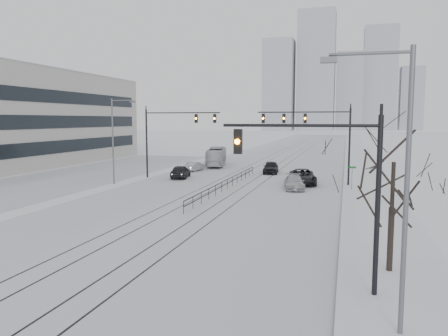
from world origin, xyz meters
TOP-DOWN VIEW (x-y plane):
  - road at (0.00, 60.00)m, footprint 22.00×260.00m
  - sidewalk_east at (13.50, 60.00)m, footprint 5.00×260.00m
  - curb at (11.05, 60.00)m, footprint 0.10×260.00m
  - parking_strip at (-20.00, 35.00)m, footprint 14.00×60.00m
  - tram_rails at (-0.00, 40.00)m, footprint 5.30×180.00m
  - skyline at (5.02, 273.63)m, footprint 96.00×48.00m
  - traffic_mast_near at (10.79, 6.00)m, footprint 6.10×0.37m
  - traffic_mast_ne at (8.15, 34.99)m, footprint 9.60×0.37m
  - traffic_mast_nw at (-8.52, 36.00)m, footprint 9.10×0.37m
  - street_light_east at (12.70, 3.00)m, footprint 2.73×0.25m
  - street_light_west at (-12.20, 30.00)m, footprint 2.73×0.25m
  - bare_tree at (13.20, 9.00)m, footprint 4.40×4.40m
  - median_fence at (0.00, 30.00)m, footprint 0.06×24.00m
  - street_sign at (11.80, 32.00)m, footprint 0.70×0.06m
  - sedan_sb_inner at (-7.42, 36.38)m, footprint 2.60×4.78m
  - sedan_sb_outer at (-8.16, 43.47)m, footprint 1.90×3.89m
  - sedan_nb_front at (6.83, 35.26)m, footprint 3.54×6.06m
  - sedan_nb_right at (6.37, 31.72)m, footprint 2.63×4.84m
  - sedan_nb_far at (2.00, 43.76)m, footprint 2.24×4.67m
  - box_truck at (-7.25, 50.47)m, footprint 4.19×9.96m

SIDE VIEW (x-z plane):
  - road at x=0.00m, z-range 0.00..0.02m
  - parking_strip at x=-20.00m, z-range 0.00..0.03m
  - tram_rails at x=0.00m, z-range 0.02..0.03m
  - curb at x=11.05m, z-range 0.00..0.12m
  - sidewalk_east at x=13.50m, z-range 0.00..0.16m
  - median_fence at x=0.00m, z-range 0.03..1.03m
  - sedan_sb_outer at x=-8.16m, z-range 0.00..1.23m
  - sedan_nb_right at x=6.37m, z-range 0.00..1.33m
  - sedan_nb_far at x=2.00m, z-range 0.00..1.54m
  - sedan_sb_inner at x=-7.42m, z-range 0.00..1.54m
  - sedan_nb_front at x=6.83m, z-range 0.00..1.58m
  - box_truck at x=-7.25m, z-range 0.00..2.70m
  - street_sign at x=11.80m, z-range 0.41..2.81m
  - bare_tree at x=13.20m, z-range 1.44..7.54m
  - traffic_mast_near at x=10.79m, z-range 1.06..8.06m
  - street_light_east at x=12.70m, z-range 0.71..9.71m
  - street_light_west at x=-12.20m, z-range 0.71..9.71m
  - traffic_mast_nw at x=-8.52m, z-range 1.57..9.57m
  - traffic_mast_ne at x=8.15m, z-range 1.76..9.76m
  - skyline at x=5.02m, z-range -5.35..66.65m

